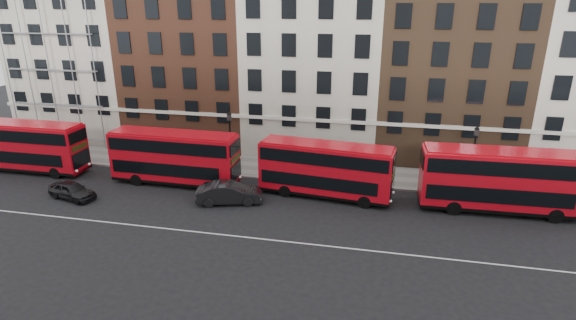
% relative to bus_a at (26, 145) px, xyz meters
% --- Properties ---
extents(ground, '(120.00, 120.00, 0.00)m').
position_rel_bus_a_xyz_m(ground, '(23.88, -5.50, -2.41)').
color(ground, black).
rests_on(ground, ground).
extents(pavement, '(80.00, 5.00, 0.15)m').
position_rel_bus_a_xyz_m(pavement, '(23.88, 5.00, -2.34)').
color(pavement, slate).
rests_on(pavement, ground).
extents(kerb, '(80.00, 0.30, 0.16)m').
position_rel_bus_a_xyz_m(kerb, '(23.88, 2.50, -2.33)').
color(kerb, gray).
rests_on(kerb, ground).
extents(road_centre_line, '(70.00, 0.12, 0.01)m').
position_rel_bus_a_xyz_m(road_centre_line, '(23.88, -7.50, -2.41)').
color(road_centre_line, white).
rests_on(road_centre_line, ground).
extents(building_terrace, '(64.00, 11.95, 22.00)m').
position_rel_bus_a_xyz_m(building_terrace, '(23.57, 12.38, 7.82)').
color(building_terrace, '#ADA596').
rests_on(building_terrace, ground).
extents(bus_a, '(10.73, 2.65, 4.50)m').
position_rel_bus_a_xyz_m(bus_a, '(0.00, 0.00, 0.00)').
color(bus_a, red).
rests_on(bus_a, ground).
extents(bus_b, '(10.70, 2.82, 4.47)m').
position_rel_bus_a_xyz_m(bus_b, '(14.15, 0.00, -0.02)').
color(bus_b, red).
rests_on(bus_b, ground).
extents(bus_c, '(10.50, 3.67, 4.32)m').
position_rel_bus_a_xyz_m(bus_c, '(26.69, 0.00, -0.10)').
color(bus_c, red).
rests_on(bus_c, ground).
extents(bus_d, '(11.19, 2.97, 4.67)m').
position_rel_bus_a_xyz_m(bus_d, '(39.30, -0.00, 0.09)').
color(bus_d, red).
rests_on(bus_d, ground).
extents(car_rear, '(4.26, 2.53, 1.36)m').
position_rel_bus_a_xyz_m(car_rear, '(7.60, -4.49, -1.74)').
color(car_rear, black).
rests_on(car_rear, ground).
extents(car_front, '(5.21, 3.01, 1.62)m').
position_rel_bus_a_xyz_m(car_front, '(19.79, -2.70, -1.60)').
color(car_front, black).
rests_on(car_front, ground).
extents(lamp_post_left, '(0.44, 0.44, 5.33)m').
position_rel_bus_a_xyz_m(lamp_post_left, '(17.76, 3.75, 0.66)').
color(lamp_post_left, black).
rests_on(lamp_post_left, pavement).
extents(lamp_post_right, '(0.44, 0.44, 5.33)m').
position_rel_bus_a_xyz_m(lamp_post_right, '(37.94, 3.33, 0.66)').
color(lamp_post_right, black).
rests_on(lamp_post_right, pavement).
extents(iron_railings, '(6.60, 0.06, 1.00)m').
position_rel_bus_a_xyz_m(iron_railings, '(23.88, 7.20, -1.76)').
color(iron_railings, black).
rests_on(iron_railings, pavement).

